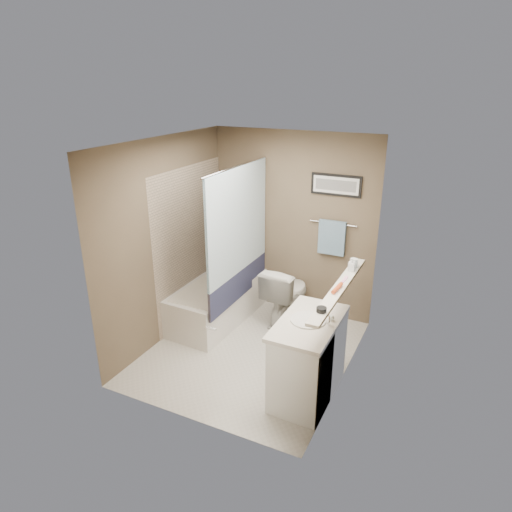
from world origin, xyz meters
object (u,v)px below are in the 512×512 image
at_px(toilet, 286,294).
at_px(vanity, 308,360).
at_px(candle_bowl_near, 321,310).
at_px(glass_jar, 354,263).
at_px(soap_bottle, 352,264).
at_px(bathtub, 217,301).
at_px(hair_brush_front, 337,288).

bearing_deg(toilet, vanity, 124.68).
xyz_separation_m(candle_bowl_near, glass_jar, (0.00, 1.08, 0.03)).
xyz_separation_m(glass_jar, soap_bottle, (0.00, -0.10, 0.02)).
height_order(bathtub, glass_jar, glass_jar).
bearing_deg(hair_brush_front, candle_bowl_near, -90.00).
bearing_deg(glass_jar, candle_bowl_near, -90.00).
relative_size(vanity, hair_brush_front, 4.09).
relative_size(toilet, vanity, 0.87).
bearing_deg(glass_jar, toilet, 152.67).
height_order(toilet, hair_brush_front, hair_brush_front).
bearing_deg(glass_jar, soap_bottle, -90.00).
xyz_separation_m(bathtub, hair_brush_front, (1.79, -0.76, 0.89)).
height_order(vanity, candle_bowl_near, candle_bowl_near).
xyz_separation_m(vanity, hair_brush_front, (0.19, 0.20, 0.74)).
bearing_deg(bathtub, glass_jar, -1.99).
distance_m(bathtub, hair_brush_front, 2.13).
relative_size(bathtub, soap_bottle, 10.46).
distance_m(toilet, glass_jar, 1.31).
bearing_deg(toilet, glass_jar, 157.10).
height_order(toilet, vanity, vanity).
height_order(hair_brush_front, soap_bottle, soap_bottle).
relative_size(candle_bowl_near, glass_jar, 0.90).
xyz_separation_m(toilet, soap_bottle, (0.94, -0.59, 0.80)).
height_order(bathtub, toilet, toilet).
distance_m(bathtub, glass_jar, 2.01).
bearing_deg(hair_brush_front, glass_jar, 90.00).
relative_size(candle_bowl_near, soap_bottle, 0.63).
height_order(toilet, glass_jar, glass_jar).
bearing_deg(hair_brush_front, vanity, -132.17).
distance_m(toilet, vanity, 1.51).
height_order(vanity, soap_bottle, soap_bottle).
bearing_deg(bathtub, hair_brush_front, -20.24).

